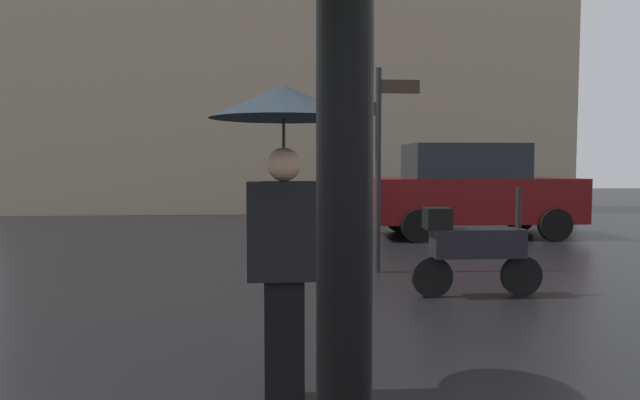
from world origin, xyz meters
TOP-DOWN VIEW (x-y plane):
  - pedestrian_with_umbrella at (-0.41, 1.65)m, footprint 0.93×0.93m
  - parked_scooter at (1.74, 4.33)m, footprint 1.49×0.32m
  - parked_car_left at (3.43, 9.51)m, footprint 4.10×1.83m
  - street_signpost at (0.91, 5.83)m, footprint 1.08×0.08m

SIDE VIEW (x-z plane):
  - parked_scooter at x=1.74m, z-range -0.06..1.18m
  - parked_car_left at x=3.43m, z-range 0.01..1.90m
  - pedestrian_with_umbrella at x=-0.41m, z-range 0.54..2.54m
  - street_signpost at x=0.91m, z-range 0.30..3.09m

